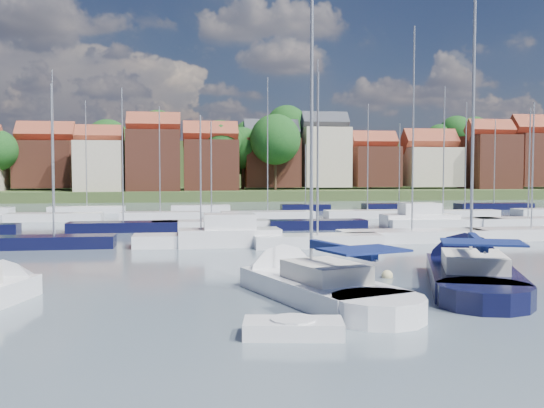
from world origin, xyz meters
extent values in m
plane|color=#495963|center=(0.00, 40.00, 0.00)|extent=(260.00, 260.00, 0.00)
cone|color=white|center=(-15.45, 5.70, 0.25)|extent=(3.34, 3.63, 2.60)
cube|color=white|center=(-3.18, 1.90, 0.25)|extent=(5.68, 8.64, 1.20)
cone|color=white|center=(-4.75, 6.64, 0.25)|extent=(4.39, 4.74, 3.33)
cylinder|color=white|center=(-1.92, -1.90, 0.25)|extent=(4.21, 4.21, 1.20)
cube|color=silver|center=(-3.01, 1.37, 1.20)|extent=(3.26, 3.90, 0.70)
cylinder|color=#B2B2B7|center=(-3.35, 2.42, 8.26)|extent=(0.14, 0.14, 14.81)
cylinder|color=#B2B2B7|center=(-2.66, 0.31, 2.05)|extent=(1.49, 4.25, 0.10)
cube|color=#101C51|center=(-2.66, 0.31, 2.20)|extent=(1.61, 4.10, 0.35)
cube|color=#101C51|center=(-2.20, -1.06, 2.35)|extent=(3.32, 2.79, 0.08)
cube|color=black|center=(4.33, 3.67, 0.25)|extent=(6.54, 9.51, 1.20)
cone|color=black|center=(6.28, 8.80, 0.25)|extent=(4.94, 5.29, 3.66)
cylinder|color=black|center=(2.77, -0.43, 0.25)|extent=(4.72, 4.72, 1.20)
cube|color=silver|center=(4.12, 3.10, 1.20)|extent=(3.69, 4.33, 0.70)
cylinder|color=#B2B2B7|center=(4.55, 4.24, 9.16)|extent=(0.14, 0.14, 16.63)
cylinder|color=#B2B2B7|center=(3.68, 1.96, 2.05)|extent=(1.83, 4.59, 0.10)
cube|color=#101C51|center=(3.68, 1.96, 2.20)|extent=(1.93, 4.44, 0.35)
cube|color=#101C51|center=(3.12, 0.48, 2.35)|extent=(3.69, 3.16, 0.08)
cone|color=white|center=(-16.72, 7.57, 0.25)|extent=(3.80, 4.01, 2.70)
cube|color=white|center=(-5.21, -3.48, 0.22)|extent=(3.29, 1.93, 0.61)
cylinder|color=white|center=(-5.21, -3.48, 0.39)|extent=(1.44, 1.44, 0.39)
sphere|color=#D85914|center=(-6.49, -2.99, 0.00)|extent=(0.42, 0.42, 0.42)
sphere|color=beige|center=(-3.44, -1.48, 0.00)|extent=(0.47, 0.47, 0.47)
sphere|color=#D85914|center=(2.60, -1.69, 0.00)|extent=(0.43, 0.43, 0.43)
sphere|color=beige|center=(1.24, 6.20, 0.00)|extent=(0.55, 0.55, 0.55)
cube|color=black|center=(-17.11, 20.54, 0.35)|extent=(8.01, 2.24, 1.00)
cylinder|color=#B2B2B7|center=(-17.11, 20.54, 5.93)|extent=(0.12, 0.12, 10.16)
cube|color=white|center=(-7.27, 20.20, 0.35)|extent=(9.22, 2.58, 1.00)
cylinder|color=#B2B2B7|center=(-7.27, 20.20, 4.94)|extent=(0.12, 0.12, 8.18)
cube|color=white|center=(0.63, 18.61, 0.35)|extent=(8.78, 2.46, 1.00)
cylinder|color=#B2B2B7|center=(0.63, 18.61, 6.38)|extent=(0.12, 0.12, 11.06)
cube|color=white|center=(8.23, 20.67, 0.35)|extent=(10.79, 3.02, 1.00)
cylinder|color=#B2B2B7|center=(8.23, 20.67, 8.29)|extent=(0.12, 0.12, 14.87)
cube|color=white|center=(17.98, 21.03, 0.35)|extent=(10.13, 2.84, 1.00)
cylinder|color=#B2B2B7|center=(17.98, 21.03, 5.65)|extent=(0.12, 0.12, 9.59)
cube|color=white|center=(-5.31, 20.00, 0.50)|extent=(7.00, 2.60, 1.40)
cube|color=white|center=(-5.31, 20.00, 1.60)|extent=(3.50, 2.20, 1.30)
cube|color=black|center=(-13.55, 31.64, 0.35)|extent=(9.30, 2.60, 1.00)
cylinder|color=#B2B2B7|center=(-13.55, 31.64, 6.59)|extent=(0.12, 0.12, 11.48)
cube|color=white|center=(-5.94, 32.01, 0.35)|extent=(10.40, 2.91, 1.00)
cylinder|color=#B2B2B7|center=(-5.94, 32.01, 5.24)|extent=(0.12, 0.12, 8.77)
cube|color=black|center=(3.48, 31.28, 0.35)|extent=(8.80, 2.46, 1.00)
cylinder|color=#B2B2B7|center=(3.48, 31.28, 8.01)|extent=(0.12, 0.12, 14.33)
cube|color=white|center=(15.40, 31.16, 0.35)|extent=(10.73, 3.00, 1.00)
cylinder|color=#B2B2B7|center=(15.40, 31.16, 6.92)|extent=(0.12, 0.12, 12.14)
cube|color=white|center=(23.82, 30.97, 0.35)|extent=(10.48, 2.93, 1.00)
cylinder|color=#B2B2B7|center=(23.82, 30.97, 5.99)|extent=(0.12, 0.12, 10.28)
cube|color=white|center=(13.46, 32.00, 0.50)|extent=(7.00, 2.60, 1.40)
cube|color=white|center=(13.46, 32.00, 1.60)|extent=(3.50, 2.20, 1.30)
cube|color=white|center=(-21.71, 44.21, 0.35)|extent=(9.71, 2.72, 1.00)
cylinder|color=#B2B2B7|center=(-21.71, 44.21, 8.29)|extent=(0.12, 0.12, 14.88)
cube|color=white|center=(-10.84, 44.51, 0.35)|extent=(8.49, 2.38, 1.00)
cylinder|color=#B2B2B7|center=(-10.84, 44.51, 6.51)|extent=(0.12, 0.12, 11.31)
cube|color=white|center=(0.79, 43.78, 0.35)|extent=(10.16, 2.85, 1.00)
cylinder|color=#B2B2B7|center=(0.79, 43.78, 8.15)|extent=(0.12, 0.12, 14.59)
cube|color=white|center=(12.17, 43.90, 0.35)|extent=(9.53, 2.67, 1.00)
cylinder|color=#B2B2B7|center=(12.17, 43.90, 6.81)|extent=(0.12, 0.12, 11.91)
cube|color=white|center=(23.16, 42.50, 0.35)|extent=(7.62, 2.13, 1.00)
cylinder|color=#B2B2B7|center=(23.16, 42.50, 6.91)|extent=(0.12, 0.12, 12.13)
cube|color=white|center=(-20.26, 56.56, 0.35)|extent=(9.24, 2.59, 1.00)
cylinder|color=#B2B2B7|center=(-20.26, 56.56, 7.43)|extent=(0.12, 0.12, 13.17)
cube|color=white|center=(-6.08, 57.30, 0.35)|extent=(7.57, 2.12, 1.00)
cylinder|color=#B2B2B7|center=(-6.08, 57.30, 5.97)|extent=(0.12, 0.12, 10.24)
cube|color=black|center=(7.88, 57.47, 0.35)|extent=(6.58, 1.84, 1.00)
cylinder|color=#B2B2B7|center=(7.88, 57.47, 4.85)|extent=(0.12, 0.12, 8.01)
cube|color=black|center=(20.94, 57.40, 0.35)|extent=(9.92, 2.78, 1.00)
cylinder|color=#B2B2B7|center=(20.94, 57.40, 6.31)|extent=(0.12, 0.12, 10.92)
cube|color=black|center=(34.28, 56.37, 0.35)|extent=(10.55, 2.95, 1.00)
cylinder|color=#B2B2B7|center=(34.28, 56.37, 6.61)|extent=(0.12, 0.12, 11.51)
cube|color=#3E4D26|center=(0.00, 117.00, 0.30)|extent=(200.00, 70.00, 3.00)
cube|color=#3E4D26|center=(0.00, 142.00, 5.00)|extent=(200.00, 60.00, 14.00)
cube|color=brown|center=(-33.65, 97.79, 6.56)|extent=(10.37, 9.97, 8.73)
cube|color=brown|center=(-33.65, 97.79, 12.20)|extent=(10.57, 5.13, 5.13)
cube|color=beige|center=(-22.74, 89.00, 6.08)|extent=(8.09, 8.80, 8.96)
cube|color=brown|center=(-22.74, 89.00, 11.55)|extent=(8.25, 4.00, 4.00)
cube|color=brown|center=(-13.35, 89.94, 7.08)|extent=(9.36, 10.17, 10.97)
cube|color=brown|center=(-13.35, 89.94, 13.72)|extent=(9.54, 4.63, 4.63)
cube|color=brown|center=(-3.04, 91.65, 6.31)|extent=(9.90, 8.56, 9.42)
cube|color=brown|center=(-3.04, 91.65, 12.23)|extent=(10.10, 4.90, 4.90)
cube|color=brown|center=(9.10, 96.65, 6.95)|extent=(10.59, 8.93, 9.49)
cube|color=#383A42|center=(9.10, 96.65, 12.99)|extent=(10.80, 5.24, 5.24)
cube|color=beige|center=(19.71, 95.80, 8.02)|extent=(9.01, 8.61, 11.65)
cube|color=#383A42|center=(19.71, 95.80, 14.95)|extent=(9.19, 4.46, 4.46)
cube|color=brown|center=(30.17, 97.00, 6.20)|extent=(9.10, 9.34, 8.00)
cube|color=brown|center=(30.17, 97.00, 11.32)|extent=(9.28, 4.50, 4.50)
cube|color=beige|center=(41.95, 96.59, 6.14)|extent=(10.86, 9.59, 7.88)
cube|color=brown|center=(41.95, 96.59, 11.41)|extent=(11.07, 5.37, 5.37)
cube|color=brown|center=(53.76, 93.92, 7.09)|extent=(9.18, 9.96, 10.97)
cube|color=brown|center=(53.76, 93.92, 13.70)|extent=(9.36, 4.54, 4.54)
cube|color=brown|center=(65.18, 95.21, 7.58)|extent=(11.39, 9.67, 10.76)
cube|color=brown|center=(65.18, 95.21, 14.36)|extent=(11.62, 5.64, 5.64)
cylinder|color=#382619|center=(56.77, 115.51, 8.51)|extent=(0.50, 0.50, 4.47)
sphere|color=#205B1C|center=(56.77, 115.51, 14.58)|extent=(8.18, 8.18, 8.18)
cylinder|color=#382619|center=(3.46, 95.93, 3.83)|extent=(0.50, 0.50, 4.46)
sphere|color=#205B1C|center=(3.46, 95.93, 9.88)|extent=(8.15, 8.15, 8.15)
cylinder|color=#382619|center=(15.22, 113.68, 8.58)|extent=(0.50, 0.50, 5.15)
sphere|color=#205B1C|center=(15.22, 113.68, 15.56)|extent=(9.41, 9.41, 9.41)
cylinder|color=#382619|center=(-13.54, 116.31, 8.68)|extent=(0.50, 0.50, 4.56)
sphere|color=#205B1C|center=(-13.54, 116.31, 14.87)|extent=(8.34, 8.34, 8.34)
cylinder|color=#382619|center=(-23.24, 105.25, 4.18)|extent=(0.50, 0.50, 5.15)
sphere|color=#205B1C|center=(-23.24, 105.25, 11.17)|extent=(9.42, 9.42, 9.42)
cylinder|color=#382619|center=(-38.67, 107.32, 6.76)|extent=(0.50, 0.50, 3.42)
sphere|color=#205B1C|center=(-38.67, 107.32, 11.40)|extent=(6.26, 6.26, 6.26)
cylinder|color=#382619|center=(13.76, 104.71, 3.48)|extent=(0.50, 0.50, 3.77)
sphere|color=#205B1C|center=(13.76, 104.71, 8.60)|extent=(6.89, 6.89, 6.89)
cylinder|color=#382619|center=(9.05, 90.94, 4.21)|extent=(0.50, 0.50, 5.21)
sphere|color=#205B1C|center=(9.05, 90.94, 11.28)|extent=(9.53, 9.53, 9.53)
cylinder|color=#382619|center=(61.93, 101.62, 3.09)|extent=(0.50, 0.50, 2.97)
sphere|color=#205B1C|center=(61.93, 101.62, 7.12)|extent=(5.44, 5.44, 5.44)
cylinder|color=#382619|center=(-1.15, 93.75, 4.02)|extent=(0.50, 0.50, 4.84)
sphere|color=#205B1C|center=(-1.15, 93.75, 10.59)|extent=(8.85, 8.85, 8.85)
cylinder|color=#382619|center=(52.68, 115.72, 8.17)|extent=(0.50, 0.50, 3.72)
sphere|color=#205B1C|center=(52.68, 115.72, 13.21)|extent=(6.80, 6.80, 6.80)
cylinder|color=#382619|center=(54.05, 94.13, 3.62)|extent=(0.50, 0.50, 4.05)
sphere|color=#205B1C|center=(54.05, 94.13, 9.11)|extent=(7.40, 7.40, 7.40)
cylinder|color=#382619|center=(6.84, 113.29, 7.91)|extent=(0.50, 0.50, 3.93)
sphere|color=#205B1C|center=(6.84, 113.29, 13.24)|extent=(7.19, 7.19, 7.19)
cylinder|color=#382619|center=(30.65, 100.17, 3.51)|extent=(0.50, 0.50, 3.82)
sphere|color=#205B1C|center=(30.65, 100.17, 8.70)|extent=(6.99, 6.99, 6.99)
cylinder|color=#382619|center=(-17.44, 93.12, 3.34)|extent=(0.50, 0.50, 3.48)
sphere|color=#205B1C|center=(-17.44, 93.12, 8.07)|extent=(6.37, 6.37, 6.37)
cylinder|color=#382619|center=(57.51, 102.81, 3.09)|extent=(0.50, 0.50, 2.99)
sphere|color=#205B1C|center=(57.51, 102.81, 7.14)|extent=(5.46, 5.46, 5.46)
cylinder|color=#382619|center=(3.61, 99.04, 3.22)|extent=(0.50, 0.50, 3.25)
sphere|color=#205B1C|center=(3.61, 99.04, 7.63)|extent=(5.94, 5.94, 5.94)
cylinder|color=#382619|center=(-3.05, 100.73, 3.09)|extent=(0.50, 0.50, 2.98)
sphere|color=#205B1C|center=(-3.05, 100.73, 7.14)|extent=(5.46, 5.46, 5.46)
cylinder|color=#382619|center=(64.66, 121.74, 9.36)|extent=(0.50, 0.50, 4.29)
sphere|color=#205B1C|center=(64.66, 121.74, 15.17)|extent=(7.84, 7.84, 7.84)
camera|label=1|loc=(-8.64, -21.76, 5.11)|focal=40.00mm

